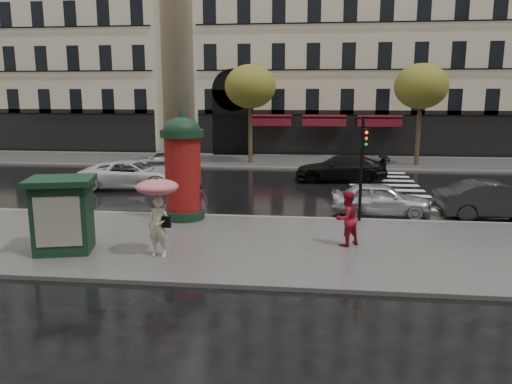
# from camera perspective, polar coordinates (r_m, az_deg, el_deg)

# --- Properties ---
(ground) EXTENTS (160.00, 160.00, 0.00)m
(ground) POSITION_cam_1_polar(r_m,az_deg,el_deg) (16.39, -1.59, -5.72)
(ground) COLOR black
(ground) RESTS_ON ground
(near_sidewalk) EXTENTS (90.00, 7.00, 0.12)m
(near_sidewalk) POSITION_cam_1_polar(r_m,az_deg,el_deg) (15.90, -1.84, -6.03)
(near_sidewalk) COLOR #474744
(near_sidewalk) RESTS_ON ground
(far_sidewalk) EXTENTS (90.00, 6.00, 0.12)m
(far_sidewalk) POSITION_cam_1_polar(r_m,az_deg,el_deg) (34.91, 2.83, 3.48)
(far_sidewalk) COLOR #474744
(far_sidewalk) RESTS_ON ground
(near_kerb) EXTENTS (90.00, 0.25, 0.14)m
(near_kerb) POSITION_cam_1_polar(r_m,az_deg,el_deg) (19.23, -0.32, -2.92)
(near_kerb) COLOR slate
(near_kerb) RESTS_ON ground
(far_kerb) EXTENTS (90.00, 0.25, 0.14)m
(far_kerb) POSITION_cam_1_polar(r_m,az_deg,el_deg) (31.94, 2.47, 2.77)
(far_kerb) COLOR slate
(far_kerb) RESTS_ON ground
(zebra_crossing) EXTENTS (3.60, 11.75, 0.01)m
(zebra_crossing) POSITION_cam_1_polar(r_m,az_deg,el_deg) (25.84, 14.81, 0.23)
(zebra_crossing) COLOR silver
(zebra_crossing) RESTS_ON ground
(bldg_far_corner) EXTENTS (26.00, 14.00, 22.90)m
(bldg_far_corner) POSITION_cam_1_polar(r_m,az_deg,el_deg) (46.13, 11.84, 19.18)
(bldg_far_corner) COLOR #B7A88C
(bldg_far_corner) RESTS_ON ground
(bldg_far_left) EXTENTS (24.00, 14.00, 22.90)m
(bldg_far_left) POSITION_cam_1_polar(r_m,az_deg,el_deg) (51.97, -22.41, 17.67)
(bldg_far_left) COLOR #B7A88C
(bldg_far_left) RESTS_ON ground
(tree_far_left) EXTENTS (3.40, 3.40, 6.64)m
(tree_far_left) POSITION_cam_1_polar(r_m,az_deg,el_deg) (33.78, -0.66, 11.92)
(tree_far_left) COLOR #38281C
(tree_far_left) RESTS_ON ground
(tree_far_right) EXTENTS (3.40, 3.40, 6.64)m
(tree_far_right) POSITION_cam_1_polar(r_m,az_deg,el_deg) (34.19, 18.34, 11.36)
(tree_far_right) COLOR #38281C
(tree_far_right) RESTS_ON ground
(woman_umbrella) EXTENTS (1.21, 1.21, 2.34)m
(woman_umbrella) POSITION_cam_1_polar(r_m,az_deg,el_deg) (14.50, -11.15, -1.40)
(woman_umbrella) COLOR beige
(woman_umbrella) RESTS_ON near_sidewalk
(woman_red) EXTENTS (1.05, 1.02, 1.71)m
(woman_red) POSITION_cam_1_polar(r_m,az_deg,el_deg) (15.66, 10.32, -3.00)
(woman_red) COLOR maroon
(woman_red) RESTS_ON near_sidewalk
(man_burgundy) EXTENTS (0.85, 0.66, 1.54)m
(man_burgundy) POSITION_cam_1_polar(r_m,az_deg,el_deg) (18.82, -6.71, -0.76)
(man_burgundy) COLOR #450D1C
(man_burgundy) RESTS_ON near_sidewalk
(morris_column) EXTENTS (1.59, 1.59, 4.29)m
(morris_column) POSITION_cam_1_polar(r_m,az_deg,el_deg) (18.73, -8.37, 3.13)
(morris_column) COLOR black
(morris_column) RESTS_ON near_sidewalk
(traffic_light) EXTENTS (0.29, 0.38, 3.85)m
(traffic_light) POSITION_cam_1_polar(r_m,az_deg,el_deg) (18.48, 12.08, 3.76)
(traffic_light) COLOR black
(traffic_light) RESTS_ON near_sidewalk
(newsstand) EXTENTS (2.19, 1.98, 2.23)m
(newsstand) POSITION_cam_1_polar(r_m,az_deg,el_deg) (15.84, -21.22, -2.35)
(newsstand) COLOR black
(newsstand) RESTS_ON near_sidewalk
(car_silver) EXTENTS (3.96, 1.79, 1.32)m
(car_silver) POSITION_cam_1_polar(r_m,az_deg,el_deg) (20.32, 14.02, -0.79)
(car_silver) COLOR silver
(car_silver) RESTS_ON ground
(car_darkgrey) EXTENTS (4.52, 1.94, 1.45)m
(car_darkgrey) POSITION_cam_1_polar(r_m,az_deg,el_deg) (21.32, 25.67, -0.84)
(car_darkgrey) COLOR black
(car_darkgrey) RESTS_ON ground
(car_white) EXTENTS (5.34, 2.86, 1.43)m
(car_white) POSITION_cam_1_polar(r_m,az_deg,el_deg) (26.15, -13.99, 1.97)
(car_white) COLOR silver
(car_white) RESTS_ON ground
(car_black) EXTENTS (5.04, 2.17, 1.44)m
(car_black) POSITION_cam_1_polar(r_m,az_deg,el_deg) (27.76, 9.68, 2.69)
(car_black) COLOR black
(car_black) RESTS_ON ground
(car_far_silver) EXTENTS (4.38, 2.05, 1.45)m
(car_far_silver) POSITION_cam_1_polar(r_m,az_deg,el_deg) (31.22, -10.49, 3.61)
(car_far_silver) COLOR #ADADB1
(car_far_silver) RESTS_ON ground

